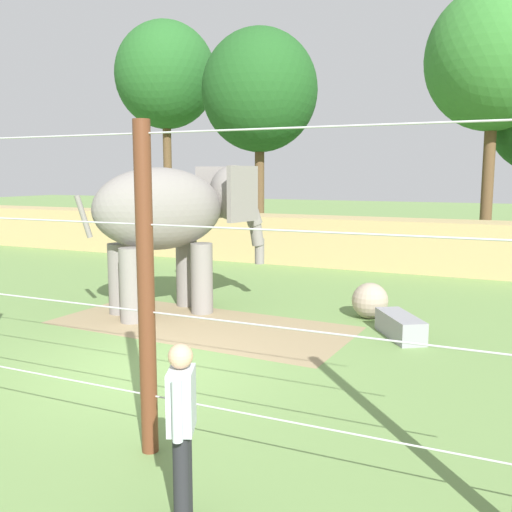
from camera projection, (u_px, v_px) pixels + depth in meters
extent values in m
plane|color=#6B8E4C|center=(145.00, 370.00, 9.15)|extent=(120.00, 120.00, 0.00)
cube|color=#937F5B|center=(201.00, 325.00, 11.89)|extent=(6.40, 3.14, 0.01)
cube|color=tan|center=(345.00, 242.00, 19.61)|extent=(36.00, 1.80, 1.66)
cylinder|color=gray|center=(187.00, 273.00, 13.61)|extent=(0.50, 0.50, 1.60)
cylinder|color=gray|center=(202.00, 278.00, 12.85)|extent=(0.50, 0.50, 1.60)
cylinder|color=gray|center=(120.00, 279.00, 12.81)|extent=(0.50, 0.50, 1.60)
cylinder|color=gray|center=(131.00, 285.00, 12.06)|extent=(0.50, 0.50, 1.60)
ellipsoid|color=gray|center=(159.00, 209.00, 12.61)|extent=(3.03, 3.34, 1.82)
ellipsoid|color=gray|center=(233.00, 193.00, 13.47)|extent=(1.68, 1.65, 1.32)
cube|color=gray|center=(217.00, 192.00, 14.00)|extent=(0.95, 0.60, 1.25)
cube|color=gray|center=(243.00, 194.00, 12.83)|extent=(0.31, 1.03, 1.25)
cylinder|color=gray|center=(251.00, 212.00, 13.78)|extent=(0.62, 0.67, 0.71)
cylinder|color=gray|center=(256.00, 232.00, 13.92)|extent=(0.48, 0.50, 0.67)
cylinder|color=gray|center=(260.00, 251.00, 14.03)|extent=(0.33, 0.33, 0.63)
cylinder|color=gray|center=(83.00, 217.00, 11.82)|extent=(0.30, 0.35, 0.91)
sphere|color=gray|center=(370.00, 301.00, 12.41)|extent=(0.79, 0.79, 0.79)
cylinder|color=brown|center=(146.00, 292.00, 6.23)|extent=(0.19, 0.19, 3.71)
cylinder|color=#B7B7BC|center=(39.00, 374.00, 7.07)|extent=(11.99, 0.02, 0.02)
cylinder|color=#B7B7BC|center=(35.00, 298.00, 6.93)|extent=(11.99, 0.02, 0.02)
cylinder|color=#B7B7BC|center=(30.00, 219.00, 6.80)|extent=(11.99, 0.02, 0.02)
cylinder|color=#B7B7BC|center=(26.00, 137.00, 6.66)|extent=(11.99, 0.02, 0.02)
cylinder|color=#232328|center=(182.00, 481.00, 5.02)|extent=(0.15, 0.15, 0.88)
cylinder|color=#232328|center=(184.00, 472.00, 5.18)|extent=(0.15, 0.15, 0.88)
cube|color=silver|center=(181.00, 400.00, 5.00)|extent=(0.35, 0.42, 0.56)
sphere|color=tan|center=(180.00, 356.00, 4.94)|extent=(0.22, 0.22, 0.22)
cylinder|color=silver|center=(177.00, 411.00, 4.76)|extent=(0.12, 0.12, 0.54)
cylinder|color=silver|center=(185.00, 390.00, 5.24)|extent=(0.12, 0.12, 0.54)
cube|color=black|center=(177.00, 411.00, 5.29)|extent=(0.04, 0.07, 0.14)
cube|color=gray|center=(400.00, 326.00, 10.99)|extent=(1.18, 1.45, 0.44)
cylinder|color=brown|center=(168.00, 177.00, 30.12)|extent=(0.44, 0.44, 6.00)
ellipsoid|color=#235B23|center=(166.00, 75.00, 29.38)|extent=(5.20, 5.20, 5.46)
cylinder|color=brown|center=(487.00, 188.00, 21.81)|extent=(0.44, 0.44, 5.25)
ellipsoid|color=#33752D|center=(495.00, 58.00, 21.12)|extent=(5.10, 5.10, 5.36)
cylinder|color=brown|center=(260.00, 192.00, 26.52)|extent=(0.44, 0.44, 4.67)
ellipsoid|color=#1E511E|center=(260.00, 90.00, 25.87)|extent=(5.28, 5.28, 5.54)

